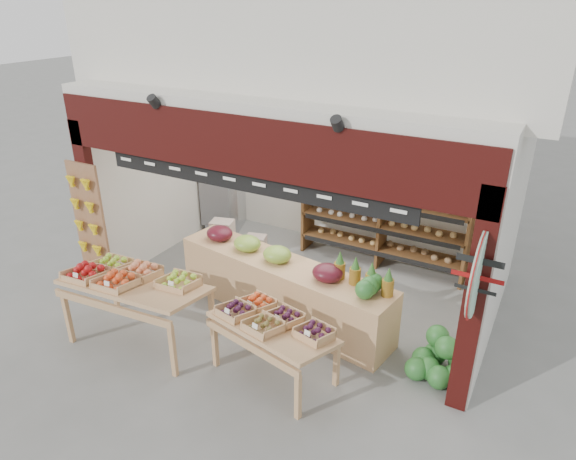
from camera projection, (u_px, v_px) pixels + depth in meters
The scene contains 11 objects.
ground at pixel (287, 298), 7.84m from camera, with size 60.00×60.00×0.00m, color slate.
shop_structure at pixel (340, 17), 7.47m from camera, with size 6.36×5.12×5.40m.
banana_board at pixel (89, 224), 7.62m from camera, with size 0.60×0.15×1.80m.
gift_sign at pixel (478, 274), 4.99m from camera, with size 0.04×0.93×0.92m.
back_shelving at pixel (384, 206), 8.38m from camera, with size 2.82×0.46×1.76m.
refrigerator at pixel (224, 183), 9.95m from camera, with size 0.68×0.68×1.75m, color #BABCC1.
cardboard_stack at pixel (235, 243), 9.01m from camera, with size 1.03×0.82×0.66m.
mid_counter at pixel (282, 286), 7.26m from camera, with size 3.42×1.19×1.06m.
display_table_left at pixel (130, 280), 6.62m from camera, with size 1.85×1.13×1.11m.
display_table_right at pixel (272, 323), 6.01m from camera, with size 1.59×1.11×0.94m.
watermelon_pile at pixel (440, 362), 6.18m from camera, with size 0.76×0.71×0.54m.
Camera 1 is at (3.21, -5.85, 4.23)m, focal length 32.00 mm.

